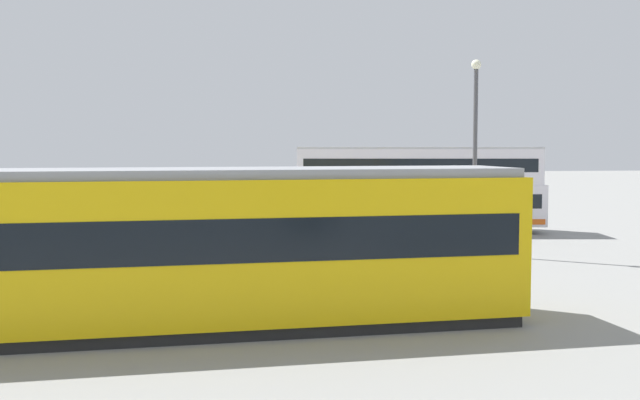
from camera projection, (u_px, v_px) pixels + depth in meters
name	position (u px, v px, depth m)	size (l,w,h in m)	color
ground_plane	(323.00, 238.00, 32.91)	(160.00, 160.00, 0.00)	gray
double_decker_bus	(417.00, 188.00, 34.94)	(11.58, 4.08, 3.93)	silver
tram_yellow	(166.00, 248.00, 16.20)	(15.77, 3.78, 3.50)	#E5B70C
pedestrian_near_railing	(238.00, 232.00, 26.50)	(0.41, 0.41, 1.71)	black
pedestrian_crossing	(322.00, 233.00, 25.76)	(0.45, 0.45, 1.79)	#4C3F2D
pedestrian_railing	(297.00, 239.00, 26.49)	(6.47, 0.62, 1.08)	gray
info_sign	(120.00, 221.00, 24.82)	(1.03, 0.16, 2.22)	slate
street_lamp	(475.00, 142.00, 27.47)	(0.36, 0.36, 7.08)	#4C4C51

